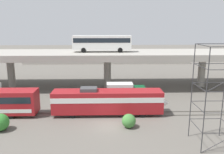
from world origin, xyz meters
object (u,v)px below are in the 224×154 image
object	(u,v)px
service_truck_east	(125,91)
parked_car_2	(139,55)
train_locomotive	(113,100)
parked_car_1	(51,55)
parked_car_0	(71,56)
scaffolding_tower	(216,93)
parked_car_5	(89,55)
parked_car_3	(120,56)
parked_car_4	(94,56)
transit_bus_on_overpass	(102,42)

from	to	relation	value
service_truck_east	parked_car_2	bearing A→B (deg)	78.85
train_locomotive	service_truck_east	bearing A→B (deg)	71.80
parked_car_1	parked_car_0	bearing A→B (deg)	161.05
scaffolding_tower	parked_car_1	world-z (taller)	scaffolding_tower
scaffolding_tower	parked_car_5	bearing A→B (deg)	106.08
train_locomotive	parked_car_3	bearing A→B (deg)	85.18
parked_car_4	parked_car_3	bearing A→B (deg)	173.58
service_truck_east	parked_car_4	size ratio (longest dim) A/B	1.69
parked_car_4	parked_car_5	size ratio (longest dim) A/B	1.00
parked_car_1	parked_car_3	world-z (taller)	same
parked_car_0	parked_car_4	world-z (taller)	same
train_locomotive	parked_car_0	size ratio (longest dim) A/B	4.24
scaffolding_tower	service_truck_east	bearing A→B (deg)	117.65
transit_bus_on_overpass	parked_car_4	distance (m)	34.89
service_truck_east	parked_car_2	distance (m)	47.17
transit_bus_on_overpass	service_truck_east	size ratio (longest dim) A/B	1.76
transit_bus_on_overpass	parked_car_0	bearing A→B (deg)	-71.43
transit_bus_on_overpass	service_truck_east	distance (m)	12.57
scaffolding_tower	parked_car_3	bearing A→B (deg)	96.56
parked_car_0	parked_car_5	xyz separation A→B (m)	(6.27, 2.67, 0.00)
parked_car_1	parked_car_4	xyz separation A→B (m)	(16.16, -3.12, -0.00)
train_locomotive	parked_car_1	size ratio (longest dim) A/B	3.98
train_locomotive	parked_car_2	size ratio (longest dim) A/B	3.75
service_truck_east	train_locomotive	bearing A→B (deg)	-108.20
parked_car_1	scaffolding_tower	bearing A→B (deg)	117.35
service_truck_east	parked_car_4	bearing A→B (deg)	99.88
transit_bus_on_overpass	parked_car_1	world-z (taller)	transit_bus_on_overpass
train_locomotive	parked_car_1	distance (m)	56.93
parked_car_2	train_locomotive	bearing A→B (deg)	-102.09
transit_bus_on_overpass	parked_car_0	xyz separation A→B (m)	(-11.54, 34.35, -7.29)
parked_car_3	service_truck_east	bearing A→B (deg)	87.51
parked_car_1	parked_car_2	distance (m)	32.72
service_truck_east	parked_car_4	world-z (taller)	parked_car_4
parked_car_2	parked_car_1	bearing A→B (deg)	-179.24
parked_car_3	parked_car_5	xyz separation A→B (m)	(-11.20, 4.10, -0.00)
parked_car_3	parked_car_4	world-z (taller)	same
train_locomotive	scaffolding_tower	size ratio (longest dim) A/B	1.55
parked_car_0	parked_car_1	bearing A→B (deg)	-18.95
service_truck_east	parked_car_0	size ratio (longest dim) A/B	1.68
parked_car_1	parked_car_5	size ratio (longest dim) A/B	1.08
parked_car_3	parked_car_2	bearing A→B (deg)	-147.80
parked_car_0	parked_car_5	size ratio (longest dim) A/B	1.01
service_truck_east	parked_car_4	distance (m)	43.36
scaffolding_tower	parked_car_3	xyz separation A→B (m)	(-6.65, 57.84, -3.59)
transit_bus_on_overpass	parked_car_3	world-z (taller)	transit_bus_on_overpass
parked_car_5	train_locomotive	bearing A→B (deg)	-82.33
scaffolding_tower	parked_car_5	distance (m)	64.56
transit_bus_on_overpass	service_truck_east	bearing A→B (deg)	115.17
scaffolding_tower	parked_car_4	world-z (taller)	scaffolding_tower
parked_car_0	train_locomotive	bearing A→B (deg)	104.95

